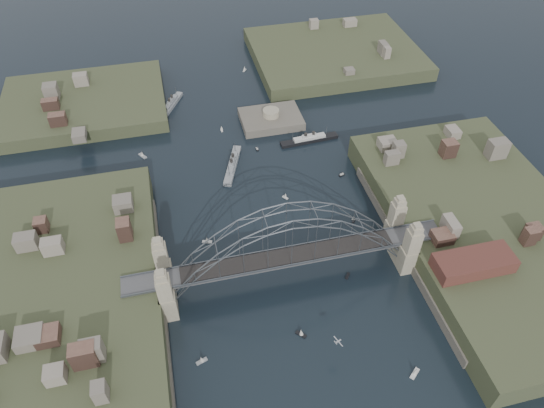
{
  "coord_description": "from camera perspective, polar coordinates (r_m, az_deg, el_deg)",
  "views": [
    {
      "loc": [
        -22.88,
        -78.13,
        106.86
      ],
      "look_at": [
        0.0,
        18.0,
        10.0
      ],
      "focal_mm": 32.81,
      "sensor_mm": 36.0,
      "label": 1
    }
  ],
  "objects": [
    {
      "name": "naval_cruiser_far",
      "position": [
        197.99,
        -11.47,
        11.14
      ],
      "size": [
        10.18,
        16.45,
        5.85
      ],
      "color": "#909598",
      "rests_on": "ground"
    },
    {
      "name": "small_boat_j",
      "position": [
        121.35,
        -8.1,
        -17.3
      ],
      "size": [
        2.89,
        1.74,
        2.38
      ],
      "color": "silver",
      "rests_on": "ground"
    },
    {
      "name": "small_boat_m",
      "position": [
        135.68,
        8.66,
        -8.17
      ],
      "size": [
        1.91,
        2.17,
        0.45
      ],
      "color": "silver",
      "rests_on": "ground"
    },
    {
      "name": "shore_east",
      "position": [
        153.43,
        23.03,
        -3.25
      ],
      "size": [
        50.5,
        90.0,
        12.0
      ],
      "color": "#3B4227",
      "rests_on": "ground"
    },
    {
      "name": "headland_nw",
      "position": [
        205.72,
        -20.64,
        10.29
      ],
      "size": [
        60.0,
        45.0,
        9.0
      ],
      "primitive_type": "cube",
      "color": "#3B4227",
      "rests_on": "ground"
    },
    {
      "name": "small_boat_g",
      "position": [
        123.28,
        16.11,
        -18.08
      ],
      "size": [
        3.08,
        2.78,
        2.38
      ],
      "color": "silver",
      "rests_on": "ground"
    },
    {
      "name": "ground",
      "position": [
        134.34,
        1.8,
        -8.3
      ],
      "size": [
        500.0,
        500.0,
        0.0
      ],
      "primitive_type": "plane",
      "color": "black",
      "rests_on": "ground"
    },
    {
      "name": "small_boat_a",
      "position": [
        142.55,
        -7.48,
        -4.17
      ],
      "size": [
        2.96,
        1.7,
        2.38
      ],
      "color": "silver",
      "rests_on": "ground"
    },
    {
      "name": "headland_ne",
      "position": [
        227.96,
        7.18,
        16.34
      ],
      "size": [
        70.0,
        55.0,
        9.5
      ],
      "primitive_type": "cube",
      "color": "#3B4227",
      "rests_on": "ground"
    },
    {
      "name": "small_boat_h",
      "position": [
        182.18,
        -5.8,
        8.63
      ],
      "size": [
        1.05,
        2.05,
        2.38
      ],
      "color": "silver",
      "rests_on": "ground"
    },
    {
      "name": "small_boat_d",
      "position": [
        163.86,
        8.0,
        3.34
      ],
      "size": [
        2.18,
        1.35,
        1.43
      ],
      "color": "silver",
      "rests_on": "ground"
    },
    {
      "name": "fort_island",
      "position": [
        186.15,
        -0.11,
        9.26
      ],
      "size": [
        22.0,
        16.0,
        9.4
      ],
      "color": "#5B5549",
      "rests_on": "ground"
    },
    {
      "name": "finger_pier",
      "position": [
        132.71,
        22.15,
        -13.79
      ],
      "size": [
        4.0,
        22.0,
        1.4
      ],
      "primitive_type": "cube",
      "color": "#4E4E50",
      "rests_on": "ground"
    },
    {
      "name": "wharf_shed",
      "position": [
        134.05,
        22.14,
        -6.28
      ],
      "size": [
        20.0,
        8.0,
        4.0
      ],
      "primitive_type": "cube",
      "color": "#592D26",
      "rests_on": "shore_east"
    },
    {
      "name": "naval_cruiser_near",
      "position": [
        165.7,
        -4.56,
        4.52
      ],
      "size": [
        9.2,
        19.43,
        5.92
      ],
      "color": "#909598",
      "rests_on": "ground"
    },
    {
      "name": "small_boat_l",
      "position": [
        151.28,
        -17.12,
        -3.0
      ],
      "size": [
        2.94,
        2.07,
        0.45
      ],
      "color": "silver",
      "rests_on": "ground"
    },
    {
      "name": "small_boat_f",
      "position": [
        172.75,
        -1.74,
        6.31
      ],
      "size": [
        0.92,
        1.91,
        1.43
      ],
      "color": "silver",
      "rests_on": "ground"
    },
    {
      "name": "bridge",
      "position": [
        124.76,
        1.92,
        -4.87
      ],
      "size": [
        84.0,
        13.8,
        24.6
      ],
      "color": "#4E4E50",
      "rests_on": "ground"
    },
    {
      "name": "ocean_liner",
      "position": [
        176.7,
        4.3,
        7.4
      ],
      "size": [
        21.06,
        4.23,
        5.13
      ],
      "color": "black",
      "rests_on": "ground"
    },
    {
      "name": "small_boat_e",
      "position": [
        175.27,
        -14.66,
        5.48
      ],
      "size": [
        2.96,
        3.71,
        2.38
      ],
      "color": "silver",
      "rests_on": "ground"
    },
    {
      "name": "aeroplane",
      "position": [
        116.51,
        7.54,
        -15.4
      ],
      "size": [
        1.74,
        2.99,
        0.45
      ],
      "color": "silver"
    },
    {
      "name": "small_boat_c",
      "position": [
        123.92,
        3.35,
        -14.56
      ],
      "size": [
        2.56,
        2.6,
        2.38
      ],
      "color": "silver",
      "rests_on": "ground"
    },
    {
      "name": "small_boat_k",
      "position": [
        217.63,
        -3.18,
        15.23
      ],
      "size": [
        1.84,
        2.16,
        2.38
      ],
      "color": "silver",
      "rests_on": "ground"
    },
    {
      "name": "shore_west",
      "position": [
        135.25,
        -22.92,
        -11.64
      ],
      "size": [
        50.5,
        90.0,
        12.0
      ],
      "color": "#3B4227",
      "rests_on": "ground"
    },
    {
      "name": "small_boat_i",
      "position": [
        149.08,
        9.35,
        -1.63
      ],
      "size": [
        1.58,
        2.31,
        2.38
      ],
      "color": "silver",
      "rests_on": "ground"
    },
    {
      "name": "small_boat_b",
      "position": [
        153.96,
        1.54,
        0.93
      ],
      "size": [
        1.78,
        2.07,
        2.38
      ],
      "color": "silver",
      "rests_on": "ground"
    }
  ]
}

